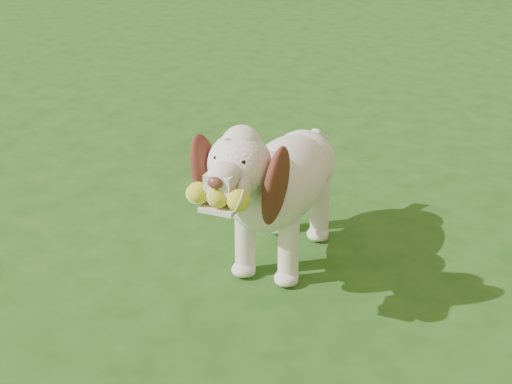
% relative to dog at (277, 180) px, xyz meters
% --- Properties ---
extents(ground, '(80.00, 80.00, 0.00)m').
position_rel_dog_xyz_m(ground, '(0.59, -0.05, -0.43)').
color(ground, '#1D4814').
rests_on(ground, ground).
extents(dog, '(0.43, 1.24, 0.81)m').
position_rel_dog_xyz_m(dog, '(0.00, 0.00, 0.00)').
color(dog, silver).
rests_on(dog, ground).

